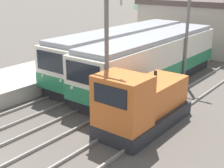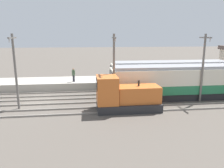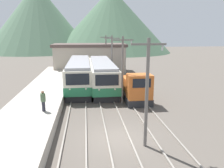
% 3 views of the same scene
% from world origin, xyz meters
% --- Properties ---
extents(commuter_train_left, '(2.84, 13.75, 3.48)m').
position_xyz_m(commuter_train_left, '(-2.60, 14.38, 1.62)').
color(commuter_train_left, '#28282B').
rests_on(commuter_train_left, ground).
extents(commuter_train_center, '(2.84, 13.84, 3.39)m').
position_xyz_m(commuter_train_center, '(0.20, 14.03, 1.59)').
color(commuter_train_center, '#28282B').
rests_on(commuter_train_center, ground).
extents(shunting_locomotive, '(2.40, 5.47, 3.00)m').
position_xyz_m(shunting_locomotive, '(3.20, 8.03, 1.21)').
color(shunting_locomotive, '#28282B').
rests_on(shunting_locomotive, ground).
extents(catenary_mast_mid, '(2.00, 0.20, 6.49)m').
position_xyz_m(catenary_mast_mid, '(1.71, 7.26, 3.56)').
color(catenary_mast_mid, slate).
rests_on(catenary_mast_mid, ground).
extents(catenary_mast_far, '(2.00, 0.20, 6.49)m').
position_xyz_m(catenary_mast_far, '(1.71, 15.74, 3.56)').
color(catenary_mast_far, slate).
rests_on(catenary_mast_far, ground).
extents(station_building, '(12.60, 6.30, 5.00)m').
position_xyz_m(station_building, '(-1.05, 26.00, 2.52)').
color(station_building, '#AD9E8E').
rests_on(station_building, ground).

